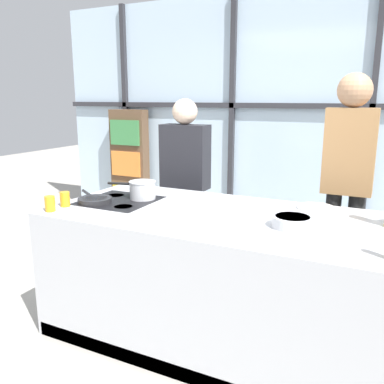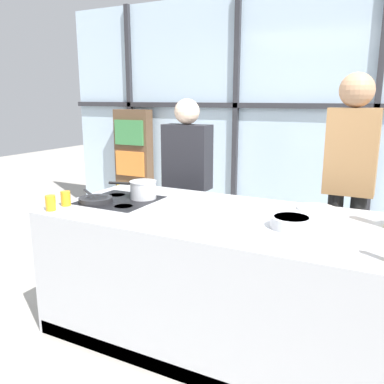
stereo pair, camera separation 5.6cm
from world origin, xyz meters
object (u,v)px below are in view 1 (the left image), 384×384
object	(u,v)px
spectator_center_left	(348,171)
mixing_bowl	(292,221)
spectator_far_left	(185,177)
frying_pan	(94,200)
saucepan	(142,189)
white_plate	(316,208)
juice_glass_far	(65,199)
juice_glass_near	(50,204)

from	to	relation	value
spectator_center_left	mixing_bowl	distance (m)	1.01
spectator_far_left	frying_pan	bearing A→B (deg)	77.97
saucepan	mixing_bowl	size ratio (longest dim) A/B	1.49
white_plate	juice_glass_far	xyz separation A→B (m)	(-1.58, -0.71, 0.04)
frying_pan	juice_glass_near	size ratio (longest dim) A/B	3.76
spectator_far_left	juice_glass_near	distance (m)	1.38
saucepan	juice_glass_far	size ratio (longest dim) A/B	3.54
spectator_center_left	saucepan	distance (m)	1.57
juice_glass_near	white_plate	bearing A→B (deg)	28.26
frying_pan	spectator_center_left	bearing A→B (deg)	32.27
spectator_center_left	white_plate	world-z (taller)	spectator_center_left
spectator_center_left	juice_glass_far	bearing A→B (deg)	34.87
juice_glass_near	frying_pan	bearing A→B (deg)	71.40
white_plate	saucepan	bearing A→B (deg)	-166.85
frying_pan	mixing_bowl	xyz separation A→B (m)	(1.42, 0.05, 0.02)
spectator_far_left	juice_glass_far	world-z (taller)	spectator_far_left
juice_glass_near	juice_glass_far	world-z (taller)	same
white_plate	mixing_bowl	xyz separation A→B (m)	(-0.05, -0.48, 0.03)
spectator_center_left	mixing_bowl	size ratio (longest dim) A/B	7.35
spectator_far_left	juice_glass_far	distance (m)	1.25
saucepan	white_plate	xyz separation A→B (m)	(1.22, 0.29, -0.06)
saucepan	mixing_bowl	bearing A→B (deg)	-9.55
saucepan	white_plate	world-z (taller)	saucepan
juice_glass_far	juice_glass_near	bearing A→B (deg)	-90.00
spectator_center_left	frying_pan	xyz separation A→B (m)	(-1.62, -1.02, -0.17)
spectator_far_left	mixing_bowl	xyz separation A→B (m)	(1.20, -0.97, 0.01)
mixing_bowl	juice_glass_near	xyz separation A→B (m)	(-1.53, -0.37, 0.02)
frying_pan	saucepan	size ratio (longest dim) A/B	1.06
juice_glass_far	spectator_far_left	bearing A→B (deg)	74.84
spectator_far_left	mixing_bowl	bearing A→B (deg)	141.04
white_plate	mixing_bowl	world-z (taller)	mixing_bowl
frying_pan	saucepan	distance (m)	0.36
white_plate	juice_glass_near	distance (m)	1.80
frying_pan	white_plate	xyz separation A→B (m)	(1.47, 0.53, -0.01)
spectator_center_left	juice_glass_far	world-z (taller)	spectator_center_left
white_plate	mixing_bowl	size ratio (longest dim) A/B	1.05
spectator_far_left	juice_glass_far	size ratio (longest dim) A/B	15.69
spectator_center_left	white_plate	xyz separation A→B (m)	(-0.14, -0.49, -0.18)
spectator_far_left	white_plate	bearing A→B (deg)	158.63
frying_pan	white_plate	bearing A→B (deg)	19.74
frying_pan	saucepan	bearing A→B (deg)	43.84
spectator_far_left	spectator_center_left	size ratio (longest dim) A/B	0.90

